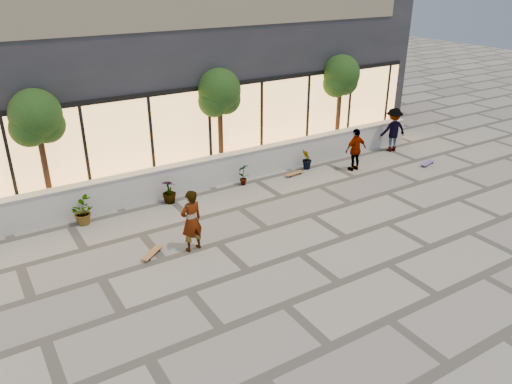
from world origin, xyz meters
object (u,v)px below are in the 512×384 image
tree_mideast (219,95)px  skater_right_far (393,130)px  tree_midwest (37,121)px  skateboard_right_near (294,173)px  skateboard_right_far (428,163)px  tree_east (341,78)px  skateboard_center (152,253)px  skater_center (191,221)px  skater_right_near (356,150)px

tree_mideast → skater_right_far: tree_mideast is taller
tree_midwest → skateboard_right_near: bearing=-10.3°
skateboard_right_far → tree_east: bearing=102.5°
skater_right_far → skateboard_center: 11.93m
skater_right_far → tree_east: bearing=-26.1°
skater_center → skateboard_center: size_ratio=2.28×
skateboard_center → skateboard_right_near: skateboard_center is taller
skateboard_right_near → skateboard_right_far: skateboard_right_far is taller
tree_east → skater_right_far: tree_east is taller
skateboard_right_near → skateboard_center: bearing=-163.3°
skater_right_far → skater_right_near: bearing=28.6°
skater_right_far → skateboard_right_near: skater_right_far is taller
skateboard_right_far → tree_mideast: bearing=139.6°
tree_east → skateboard_right_near: size_ratio=4.89×
skateboard_right_near → skateboard_right_far: (5.07, -1.86, 0.01)m
tree_mideast → skater_right_near: bearing=-26.5°
tree_east → skateboard_right_far: 4.79m
tree_midwest → tree_mideast: same height
tree_east → skateboard_right_near: tree_east is taller
tree_midwest → skateboard_right_far: (13.30, -3.36, -2.90)m
tree_mideast → skateboard_right_far: size_ratio=4.49×
tree_mideast → skateboard_right_near: size_ratio=4.89×
skateboard_center → skateboard_right_near: bearing=-16.6°
skater_right_near → skateboard_right_far: bearing=159.0°
skater_right_near → skateboard_right_near: (-2.27, 0.74, -0.74)m
tree_mideast → tree_east: 5.50m
tree_midwest → skateboard_center: (1.70, -4.07, -2.90)m
skateboard_center → skateboard_right_far: 11.62m
skater_right_far → skateboard_right_far: skater_right_far is taller
skater_center → skater_right_near: (7.73, 2.11, -0.06)m
tree_east → skater_center: 9.98m
skateboard_center → skateboard_right_near: 7.02m
tree_mideast → skater_right_far: 7.72m
tree_east → skateboard_center: size_ratio=5.08×
skateboard_center → tree_east: bearing=-15.5°
tree_east → skater_right_near: (-1.00, -2.24, -2.17)m
skater_right_near → skateboard_right_far: skater_right_near is taller
skater_right_far → skateboard_center: (-11.60, -2.67, -0.83)m
tree_east → skater_right_far: bearing=-37.9°
tree_east → skater_right_far: (1.80, -1.40, -2.08)m
skater_right_near → skateboard_right_far: (2.80, -1.12, -0.73)m
tree_mideast → skateboard_center: 6.60m
skater_right_far → skateboard_right_near: 5.14m
tree_mideast → tree_east: same height
tree_midwest → skater_center: bearing=-57.5°
tree_mideast → skater_center: (-3.23, -4.36, -2.11)m
skater_center → tree_east: bearing=-162.7°
skateboard_right_near → tree_mideast: bearing=141.3°
tree_midwest → skater_right_far: 13.53m
tree_midwest → tree_east: same height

